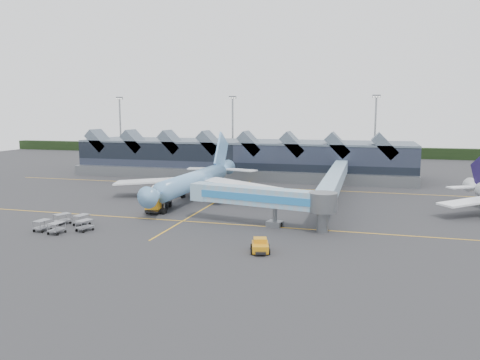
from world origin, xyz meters
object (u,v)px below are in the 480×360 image
(main_airliner, at_px, (197,180))
(fuel_truck, at_px, (159,200))
(pushback_tug, at_px, (260,246))
(jet_bridge, at_px, (269,199))

(main_airliner, height_order, fuel_truck, main_airliner)
(main_airliner, relative_size, pushback_tug, 10.12)
(jet_bridge, bearing_deg, main_airliner, 146.78)
(main_airliner, distance_m, jet_bridge, 26.34)
(main_airliner, relative_size, fuel_truck, 4.29)
(fuel_truck, bearing_deg, main_airliner, 69.91)
(main_airliner, bearing_deg, jet_bridge, -43.50)
(pushback_tug, bearing_deg, fuel_truck, 124.49)
(pushback_tug, bearing_deg, jet_bridge, 82.53)
(jet_bridge, bearing_deg, fuel_truck, 175.21)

